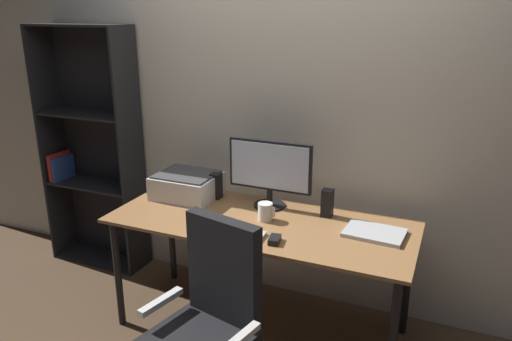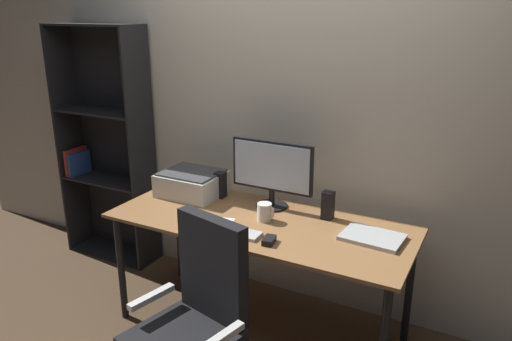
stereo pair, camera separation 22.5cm
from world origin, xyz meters
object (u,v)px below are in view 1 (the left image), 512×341
object	(u,v)px
mouse	(275,240)
printer	(187,185)
laptop	(374,233)
speaker_left	(216,186)
office_chair	(207,336)
bookshelf	(94,150)
desk	(261,232)
speaker_right	(327,203)
keyboard	(239,233)
monitor	(270,169)
coffee_mug	(265,212)

from	to	relation	value
mouse	printer	xyz separation A→B (m)	(-0.77, 0.40, 0.06)
laptop	speaker_left	size ratio (longest dim) A/B	1.88
office_chair	bookshelf	xyz separation A→B (m)	(-1.57, 1.11, 0.45)
desk	speaker_right	xyz separation A→B (m)	(0.34, 0.22, 0.16)
bookshelf	speaker_right	bearing A→B (deg)	-4.71
desk	bookshelf	distance (m)	1.60
keyboard	bookshelf	size ratio (longest dim) A/B	0.16
speaker_right	printer	bearing A→B (deg)	-176.94
speaker_right	bookshelf	world-z (taller)	bookshelf
desk	speaker_right	bearing A→B (deg)	32.72
monitor	mouse	bearing A→B (deg)	-65.30
monitor	coffee_mug	distance (m)	0.29
laptop	speaker_right	xyz separation A→B (m)	(-0.31, 0.15, 0.07)
keyboard	speaker_right	distance (m)	0.58
office_chair	bookshelf	distance (m)	1.97
monitor	speaker_right	xyz separation A→B (m)	(0.37, -0.01, -0.16)
desk	mouse	distance (m)	0.31
coffee_mug	speaker_right	distance (m)	0.38
speaker_left	bookshelf	world-z (taller)	bookshelf
speaker_right	laptop	bearing A→B (deg)	-25.44
keyboard	mouse	world-z (taller)	mouse
desk	speaker_left	distance (m)	0.49
office_chair	laptop	bearing A→B (deg)	65.92
keyboard	monitor	bearing A→B (deg)	87.78
keyboard	office_chair	distance (m)	0.60
coffee_mug	desk	bearing A→B (deg)	-139.34
monitor	printer	xyz separation A→B (m)	(-0.56, -0.06, -0.16)
printer	laptop	bearing A→B (deg)	-4.47
mouse	office_chair	distance (m)	0.60
desk	mouse	world-z (taller)	mouse
desk	printer	distance (m)	0.64
monitor	mouse	distance (m)	0.55
mouse	office_chair	bearing A→B (deg)	-114.75
coffee_mug	office_chair	bearing A→B (deg)	-89.13
mouse	speaker_left	world-z (taller)	speaker_left
desk	monitor	world-z (taller)	monitor
monitor	speaker_left	bearing A→B (deg)	-178.78
desk	coffee_mug	distance (m)	0.13
speaker_left	mouse	bearing A→B (deg)	-37.71
monitor	speaker_right	distance (m)	0.41
mouse	printer	distance (m)	0.87
speaker_left	printer	size ratio (longest dim) A/B	0.43
laptop	coffee_mug	bearing A→B (deg)	-171.29
coffee_mug	bookshelf	xyz separation A→B (m)	(-1.56, 0.35, 0.11)
office_chair	bookshelf	bearing A→B (deg)	157.90
printer	office_chair	xyz separation A→B (m)	(0.63, -0.91, -0.36)
coffee_mug	speaker_left	size ratio (longest dim) A/B	0.62
monitor	laptop	world-z (taller)	monitor
speaker_right	bookshelf	size ratio (longest dim) A/B	0.09
keyboard	bookshelf	bearing A→B (deg)	156.90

